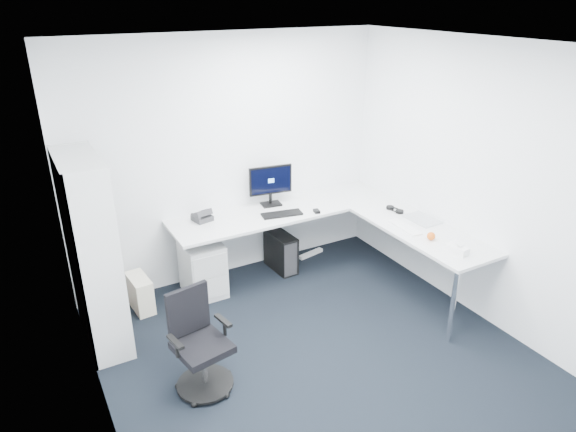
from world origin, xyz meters
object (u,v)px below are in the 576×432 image
task_chair (202,345)px  laptop (423,209)px  monitor (271,185)px  bookshelf (93,254)px  l_desk (304,252)px

task_chair → laptop: (2.68, 0.41, 0.49)m
monitor → laptop: 1.70m
monitor → laptop: (1.22, -1.17, -0.11)m
monitor → laptop: bearing=-35.9°
task_chair → laptop: size_ratio=2.36×
bookshelf → task_chair: (0.59, -1.11, -0.47)m
l_desk → bookshelf: bearing=178.7°
bookshelf → monitor: size_ratio=3.62×
bookshelf → monitor: 2.10m
laptop → bookshelf: bearing=166.3°
l_desk → monitor: size_ratio=5.45×
l_desk → task_chair: (-1.59, -1.06, 0.04)m
l_desk → laptop: (1.09, -0.65, 0.53)m
l_desk → laptop: bearing=-30.7°
bookshelf → laptop: bookshelf is taller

